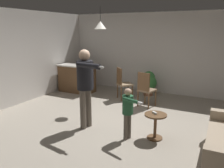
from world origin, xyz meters
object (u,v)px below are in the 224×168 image
Objects in this scene: side_table_by_couch at (155,123)px; person_adult at (85,80)px; dining_chair_near_wall at (123,82)px; potted_plant_corner at (149,82)px; person_child at (128,108)px; spare_remote_on_table at (155,113)px; kitchen_counter at (77,78)px; dining_chair_by_counter at (146,88)px.

person_adult is (-1.52, -0.16, 0.75)m from side_table_by_couch.
potted_plant_corner is (0.58, 0.79, -0.10)m from dining_chair_near_wall.
person_adult reaches higher than person_child.
dining_chair_near_wall is (-1.23, 2.41, -0.10)m from person_child.
person_child is 0.54m from spare_remote_on_table.
person_child reaches higher than spare_remote_on_table.
dining_chair_by_counter is (2.68, -0.48, 0.07)m from kitchen_counter.
person_adult is 13.36× the size of spare_remote_on_table.
kitchen_counter is 2.48m from potted_plant_corner.
potted_plant_corner is at bearing -177.29° from person_adult.
potted_plant_corner is at bearing 110.99° from side_table_by_couch.
side_table_by_couch is at bearing -32.65° from kitchen_counter.
spare_remote_on_table is (1.68, -2.13, -0.01)m from dining_chair_near_wall.
kitchen_counter reaches higher than side_table_by_couch.
side_table_by_couch is 2.75m from dining_chair_near_wall.
person_child is 8.05× the size of spare_remote_on_table.
dining_chair_near_wall is at bearing 128.44° from side_table_by_couch.
person_child is at bearing -78.56° from potted_plant_corner.
person_adult is at bearing -95.45° from dining_chair_by_counter.
dining_chair_near_wall is (-0.88, 0.38, 0.00)m from dining_chair_by_counter.
spare_remote_on_table is at bearing -51.15° from dining_chair_by_counter.
kitchen_counter is 1.26× the size of dining_chair_by_counter.
kitchen_counter is 4.17m from side_table_by_couch.
person_adult is 3.19m from potted_plant_corner.
person_child is 2.07m from dining_chair_by_counter.
side_table_by_couch is at bearing -6.18° from dining_chair_near_wall.
person_adult is 1.74× the size of dining_chair_near_wall.
dining_chair_near_wall is at bearing -134.84° from person_child.
person_adult reaches higher than spare_remote_on_table.
dining_chair_by_counter is at bearing 22.05° from dining_chair_near_wall.
kitchen_counter is 4.13m from spare_remote_on_table.
potted_plant_corner is at bearing 16.23° from kitchen_counter.
person_adult is 2.14× the size of potted_plant_corner.
dining_chair_near_wall is (-1.71, 2.15, 0.22)m from side_table_by_couch.
person_adult is 1.60m from spare_remote_on_table.
dining_chair_near_wall reaches higher than spare_remote_on_table.
kitchen_counter is 3.94m from person_child.
dining_chair_near_wall is 1.23× the size of potted_plant_corner.
person_adult is at bearing -173.19° from spare_remote_on_table.
kitchen_counter reaches higher than spare_remote_on_table.
potted_plant_corner is (-1.13, 2.94, 0.12)m from side_table_by_couch.
person_child is at bearing 94.40° from person_adult.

